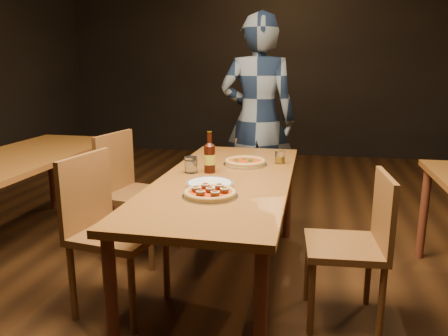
% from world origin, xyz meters
% --- Properties ---
extents(ground, '(9.00, 9.00, 0.00)m').
position_xyz_m(ground, '(0.00, 0.00, 0.00)').
color(ground, black).
extents(table_main, '(0.80, 2.00, 0.75)m').
position_xyz_m(table_main, '(0.00, 0.00, 0.68)').
color(table_main, brown).
rests_on(table_main, ground).
extents(table_left, '(0.80, 2.00, 0.75)m').
position_xyz_m(table_left, '(-1.70, 0.30, 0.68)').
color(table_left, brown).
rests_on(table_left, ground).
extents(chair_main_nw, '(0.52, 0.52, 0.98)m').
position_xyz_m(chair_main_nw, '(-0.55, -0.38, 0.49)').
color(chair_main_nw, '#563716').
rests_on(chair_main_nw, ground).
extents(chair_main_sw, '(0.53, 0.53, 0.98)m').
position_xyz_m(chair_main_sw, '(-0.72, 0.36, 0.49)').
color(chair_main_sw, '#563716').
rests_on(chair_main_sw, ground).
extents(chair_main_e, '(0.45, 0.45, 0.91)m').
position_xyz_m(chair_main_e, '(0.72, -0.23, 0.45)').
color(chair_main_e, '#563716').
rests_on(chair_main_e, ground).
extents(chair_end, '(0.46, 0.46, 0.81)m').
position_xyz_m(chair_end, '(0.06, 1.15, 0.41)').
color(chair_end, '#563716').
rests_on(chair_end, ground).
extents(pizza_meatball, '(0.30, 0.30, 0.05)m').
position_xyz_m(pizza_meatball, '(0.00, -0.42, 0.77)').
color(pizza_meatball, '#B7B7BF').
rests_on(pizza_meatball, table_main).
extents(pizza_margherita, '(0.31, 0.31, 0.04)m').
position_xyz_m(pizza_margherita, '(0.07, 0.37, 0.77)').
color(pizza_margherita, '#B7B7BF').
rests_on(pizza_margherita, table_main).
extents(plate_stack, '(0.27, 0.27, 0.03)m').
position_xyz_m(plate_stack, '(-0.05, -0.23, 0.76)').
color(plate_stack, white).
rests_on(plate_stack, table_main).
extents(beer_bottle, '(0.07, 0.07, 0.26)m').
position_xyz_m(beer_bottle, '(-0.12, 0.10, 0.84)').
color(beer_bottle, black).
rests_on(beer_bottle, table_main).
extents(water_glass, '(0.08, 0.08, 0.10)m').
position_xyz_m(water_glass, '(-0.24, 0.07, 0.80)').
color(water_glass, white).
rests_on(water_glass, table_main).
extents(amber_glass, '(0.07, 0.07, 0.09)m').
position_xyz_m(amber_glass, '(0.30, 0.46, 0.79)').
color(amber_glass, '#9D7111').
rests_on(amber_glass, table_main).
extents(diner, '(0.70, 0.47, 1.88)m').
position_xyz_m(diner, '(0.03, 1.35, 0.94)').
color(diner, black).
rests_on(diner, ground).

